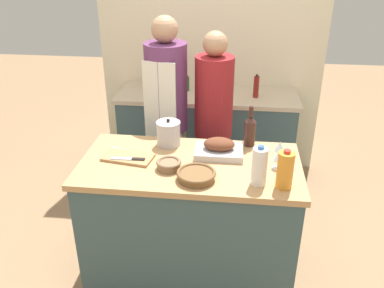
# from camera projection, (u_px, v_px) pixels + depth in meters

# --- Properties ---
(ground_plane) EXTENTS (12.00, 12.00, 0.00)m
(ground_plane) POSITION_uv_depth(u_px,v_px,m) (190.00, 271.00, 3.02)
(ground_plane) COLOR #9E7A56
(kitchen_island) EXTENTS (1.42, 0.72, 0.93)m
(kitchen_island) POSITION_uv_depth(u_px,v_px,m) (190.00, 221.00, 2.81)
(kitchen_island) COLOR #3D565B
(kitchen_island) RESTS_ON ground_plane
(back_counter) EXTENTS (1.71, 0.60, 0.90)m
(back_counter) POSITION_uv_depth(u_px,v_px,m) (207.00, 136.00, 4.06)
(back_counter) COLOR #3D565B
(back_counter) RESTS_ON ground_plane
(back_wall) EXTENTS (2.21, 0.10, 2.55)m
(back_wall) POSITION_uv_depth(u_px,v_px,m) (211.00, 46.00, 4.00)
(back_wall) COLOR beige
(back_wall) RESTS_ON ground_plane
(roasting_pan) EXTENTS (0.32, 0.24, 0.12)m
(roasting_pan) POSITION_uv_depth(u_px,v_px,m) (219.00, 149.00, 2.68)
(roasting_pan) COLOR #BCBCC1
(roasting_pan) RESTS_ON kitchen_island
(wicker_basket) EXTENTS (0.24, 0.24, 0.05)m
(wicker_basket) POSITION_uv_depth(u_px,v_px,m) (196.00, 175.00, 2.41)
(wicker_basket) COLOR brown
(wicker_basket) RESTS_ON kitchen_island
(cutting_board) EXTENTS (0.35, 0.22, 0.02)m
(cutting_board) POSITION_uv_depth(u_px,v_px,m) (128.00, 157.00, 2.65)
(cutting_board) COLOR #AD7F51
(cutting_board) RESTS_ON kitchen_island
(stock_pot) EXTENTS (0.17, 0.17, 0.19)m
(stock_pot) POSITION_uv_depth(u_px,v_px,m) (168.00, 133.00, 2.80)
(stock_pot) COLOR #B7B7BC
(stock_pot) RESTS_ON kitchen_island
(mixing_bowl) EXTENTS (0.16, 0.16, 0.06)m
(mixing_bowl) POSITION_uv_depth(u_px,v_px,m) (169.00, 164.00, 2.52)
(mixing_bowl) COLOR #846647
(mixing_bowl) RESTS_ON kitchen_island
(juice_jug) EXTENTS (0.09, 0.09, 0.24)m
(juice_jug) POSITION_uv_depth(u_px,v_px,m) (285.00, 170.00, 2.30)
(juice_jug) COLOR orange
(juice_jug) RESTS_ON kitchen_island
(milk_jug) EXTENTS (0.09, 0.09, 0.25)m
(milk_jug) POSITION_uv_depth(u_px,v_px,m) (259.00, 166.00, 2.33)
(milk_jug) COLOR white
(milk_jug) RESTS_ON kitchen_island
(wine_bottle_green) EXTENTS (0.08, 0.08, 0.29)m
(wine_bottle_green) POSITION_uv_depth(u_px,v_px,m) (250.00, 130.00, 2.78)
(wine_bottle_green) COLOR #381E19
(wine_bottle_green) RESTS_ON kitchen_island
(wine_glass_left) EXTENTS (0.07, 0.07, 0.12)m
(wine_glass_left) POSITION_uv_depth(u_px,v_px,m) (280.00, 147.00, 2.62)
(wine_glass_left) COLOR silver
(wine_glass_left) RESTS_ON kitchen_island
(wine_glass_right) EXTENTS (0.07, 0.07, 0.12)m
(wine_glass_right) POSITION_uv_depth(u_px,v_px,m) (279.00, 156.00, 2.50)
(wine_glass_right) COLOR silver
(wine_glass_right) RESTS_ON kitchen_island
(knife_chef) EXTENTS (0.28, 0.11, 0.01)m
(knife_chef) POSITION_uv_depth(u_px,v_px,m) (130.00, 152.00, 2.73)
(knife_chef) COLOR #B7B7BC
(knife_chef) RESTS_ON kitchen_island
(knife_paring) EXTENTS (0.22, 0.04, 0.01)m
(knife_paring) POSITION_uv_depth(u_px,v_px,m) (129.00, 159.00, 2.61)
(knife_paring) COLOR #B7B7BC
(knife_paring) RESTS_ON cutting_board
(stand_mixer) EXTENTS (0.18, 0.14, 0.29)m
(stand_mixer) POSITION_uv_depth(u_px,v_px,m) (163.00, 77.00, 3.92)
(stand_mixer) COLOR #B22323
(stand_mixer) RESTS_ON back_counter
(condiment_bottle_tall) EXTENTS (0.05, 0.05, 0.22)m
(condiment_bottle_tall) POSITION_uv_depth(u_px,v_px,m) (256.00, 87.00, 3.72)
(condiment_bottle_tall) COLOR maroon
(condiment_bottle_tall) RESTS_ON back_counter
(condiment_bottle_short) EXTENTS (0.05, 0.05, 0.15)m
(condiment_bottle_short) POSITION_uv_depth(u_px,v_px,m) (187.00, 84.00, 3.90)
(condiment_bottle_short) COLOR #234C28
(condiment_bottle_short) RESTS_ON back_counter
(person_cook_aproned) EXTENTS (0.33, 0.35, 1.72)m
(person_cook_aproned) POSITION_uv_depth(u_px,v_px,m) (167.00, 113.00, 3.26)
(person_cook_aproned) COLOR beige
(person_cook_aproned) RESTS_ON ground_plane
(person_cook_guest) EXTENTS (0.30, 0.30, 1.62)m
(person_cook_guest) POSITION_uv_depth(u_px,v_px,m) (213.00, 121.00, 3.27)
(person_cook_guest) COLOR beige
(person_cook_guest) RESTS_ON ground_plane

